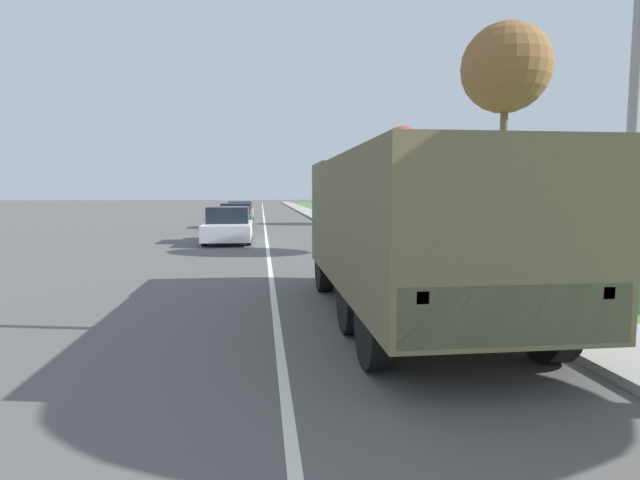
% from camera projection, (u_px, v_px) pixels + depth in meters
% --- Properties ---
extents(ground_plane, '(180.00, 180.00, 0.00)m').
position_uv_depth(ground_plane, '(264.00, 219.00, 37.97)').
color(ground_plane, '#565451').
extents(lane_centre_stripe, '(0.12, 120.00, 0.00)m').
position_uv_depth(lane_centre_stripe, '(264.00, 219.00, 37.97)').
color(lane_centre_stripe, silver).
rests_on(lane_centre_stripe, ground).
extents(sidewalk_right, '(1.80, 120.00, 0.12)m').
position_uv_depth(sidewalk_right, '(323.00, 218.00, 38.49)').
color(sidewalk_right, '#9E9B93').
rests_on(sidewalk_right, ground).
extents(grass_strip_right, '(7.00, 120.00, 0.02)m').
position_uv_depth(grass_strip_right, '(378.00, 218.00, 39.01)').
color(grass_strip_right, '#4C7538').
rests_on(grass_strip_right, ground).
extents(military_truck, '(2.49, 7.04, 2.69)m').
position_uv_depth(military_truck, '(410.00, 225.00, 8.15)').
color(military_truck, '#545B3D').
rests_on(military_truck, ground).
extents(car_nearest_ahead, '(1.89, 4.22, 1.47)m').
position_uv_depth(car_nearest_ahead, '(228.00, 226.00, 20.67)').
color(car_nearest_ahead, silver).
rests_on(car_nearest_ahead, ground).
extents(car_second_ahead, '(1.87, 4.12, 1.43)m').
position_uv_depth(car_second_ahead, '(236.00, 217.00, 29.02)').
color(car_second_ahead, '#336B3D').
rests_on(car_second_ahead, ground).
extents(car_third_ahead, '(1.93, 4.83, 1.36)m').
position_uv_depth(car_third_ahead, '(240.00, 211.00, 37.95)').
color(car_third_ahead, tan).
rests_on(car_third_ahead, ground).
extents(pickup_truck, '(2.03, 5.57, 1.94)m').
position_uv_depth(pickup_truck, '(615.00, 242.00, 11.69)').
color(pickup_truck, silver).
rests_on(pickup_truck, grass_strip_right).
extents(lamp_post, '(1.69, 0.24, 7.57)m').
position_uv_depth(lamp_post, '(626.00, 1.00, 6.52)').
color(lamp_post, gray).
rests_on(lamp_post, sidewalk_right).
extents(tree_mid_right, '(2.85, 2.85, 7.47)m').
position_uv_depth(tree_mid_right, '(506.00, 69.00, 16.00)').
color(tree_mid_right, brown).
rests_on(tree_mid_right, grass_strip_right).
extents(tree_far_right, '(2.96, 2.96, 6.19)m').
position_uv_depth(tree_far_right, '(403.00, 150.00, 31.34)').
color(tree_far_right, brown).
rests_on(tree_far_right, grass_strip_right).
extents(utility_box, '(0.55, 0.45, 0.70)m').
position_uv_depth(utility_box, '(636.00, 292.00, 8.62)').
color(utility_box, '#3D7042').
rests_on(utility_box, grass_strip_right).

